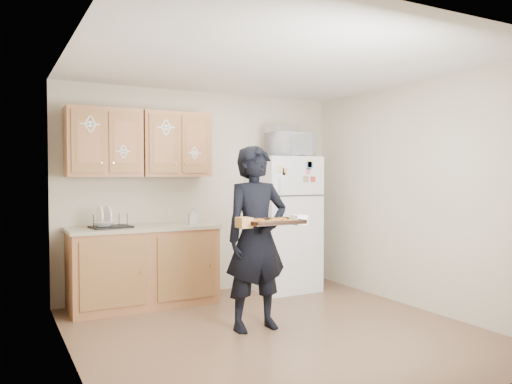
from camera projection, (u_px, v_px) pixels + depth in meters
floor at (276, 331)px, 4.70m from camera, size 3.60×3.60×0.00m
ceiling at (276, 64)px, 4.61m from camera, size 3.60×3.60×0.00m
wall_back at (203, 193)px, 6.24m from camera, size 3.60×0.04×2.50m
wall_front at (424, 211)px, 3.06m from camera, size 3.60×0.04×2.50m
wall_left at (73, 204)px, 3.81m from camera, size 0.04×3.60×2.50m
wall_right at (417, 195)px, 5.50m from camera, size 0.04×3.60×2.50m
refrigerator at (284, 223)px, 6.37m from camera, size 0.75×0.70×1.70m
base_cabinet at (144, 268)px, 5.59m from camera, size 1.60×0.60×0.86m
countertop at (144, 228)px, 5.57m from camera, size 1.64×0.64×0.04m
upper_cab_left at (104, 143)px, 5.47m from camera, size 0.80×0.33×0.75m
upper_cab_right at (175, 145)px, 5.86m from camera, size 0.80×0.33×0.75m
cereal_box at (307, 270)px, 6.85m from camera, size 0.20×0.07×0.32m
person at (256, 238)px, 4.73m from camera, size 0.64×0.42×1.75m
baking_tray at (272, 222)px, 4.46m from camera, size 0.50×0.37×0.04m
pizza_front_left at (265, 222)px, 4.33m from camera, size 0.17×0.17×0.02m
pizza_front_right at (288, 220)px, 4.44m from camera, size 0.17×0.17×0.02m
pizza_back_left at (256, 220)px, 4.48m from camera, size 0.17×0.17×0.02m
pizza_back_right at (279, 219)px, 4.59m from camera, size 0.17×0.17×0.02m
microwave at (290, 145)px, 6.32m from camera, size 0.59×0.44×0.30m
foil_pan at (282, 130)px, 6.30m from camera, size 0.37×0.26×0.08m
dish_rack at (111, 220)px, 5.38m from camera, size 0.45×0.36×0.16m
bowl at (104, 223)px, 5.35m from camera, size 0.29×0.29×0.06m
soap_bottle at (193, 216)px, 5.74m from camera, size 0.09×0.09×0.20m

